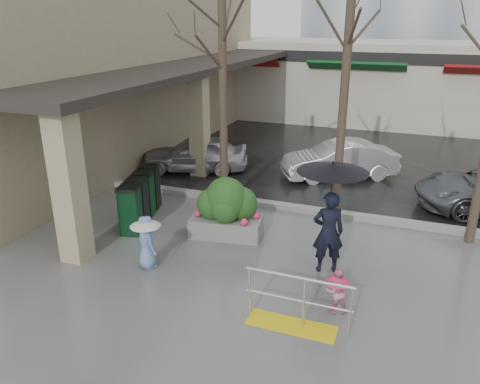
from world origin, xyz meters
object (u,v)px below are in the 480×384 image
Objects in this scene: woman at (330,206)px; child_blue at (146,238)px; tree_midwest at (350,14)px; car_a at (195,154)px; handrail at (296,309)px; news_boxes at (141,198)px; planter at (227,208)px; child_pink at (337,288)px; tree_west at (222,20)px; car_b at (340,160)px.

child_blue is (-3.68, -1.24, -0.81)m from woman.
tree_midwest is 7.64m from car_a.
woman is at bearing 86.79° from handrail.
woman reaches higher than news_boxes.
child_blue is at bearing -115.96° from planter.
child_pink is 0.75× the size of child_blue.
child_blue reaches higher than child_pink.
tree_midwest is 6.86m from child_blue.
tree_west reaches higher than news_boxes.
woman is 0.65× the size of car_b.
child_pink is at bearing -79.68° from tree_midwest.
tree_west is at bearing -56.86° from child_blue.
car_a is at bearing 129.60° from tree_west.
child_pink is (0.75, -4.09, -4.72)m from tree_midwest.
tree_west is (-3.36, 4.80, 4.71)m from handrail.
child_pink is 3.90m from planter.
car_a is (-5.73, 5.35, -0.89)m from woman.
handrail is at bearing 18.02° from car_a.
handrail is 1.57× the size of child_blue.
planter is at bearing 130.14° from handrail.
child_pink is 6.14m from news_boxes.
news_boxes is (-4.91, -1.69, -4.60)m from tree_midwest.
car_b is (-0.82, 6.39, -0.89)m from woman.
woman reaches higher than planter.
car_a is at bearing -64.75° from woman.
car_b reaches higher than child_blue.
car_b is (4.91, 1.04, 0.00)m from car_a.
car_b is (2.86, 7.63, -0.08)m from child_blue.
planter reaches higher than news_boxes.
tree_midwest is (3.20, 0.00, 0.15)m from tree_west.
tree_midwest is 1.83× the size of car_b.
woman reaches higher than car_b.
car_b is (1.85, 5.55, -0.10)m from planter.
planter is (-3.13, 2.31, 0.22)m from child_pink.
child_pink is at bearing -147.02° from child_blue.
car_b is at bearing 54.72° from tree_west.
child_blue is (-3.56, 0.93, 0.33)m from handrail.
woman is 2.91m from planter.
planter is (1.02, 2.09, 0.02)m from child_blue.
child_blue is at bearing -27.76° from child_pink.
tree_west is 7.29m from child_pink.
car_a is (-2.25, 2.72, -4.45)m from tree_west.
tree_midwest is 1.89× the size of car_a.
tree_midwest reaches higher than news_boxes.
handrail is 8.60m from car_b.
news_boxes is (-1.71, -1.69, -4.45)m from tree_west.
woman reaches higher than car_a.
child_blue is at bearing -50.93° from car_b.
handrail is 2.45m from woman.
child_pink is 0.24× the size of car_a.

